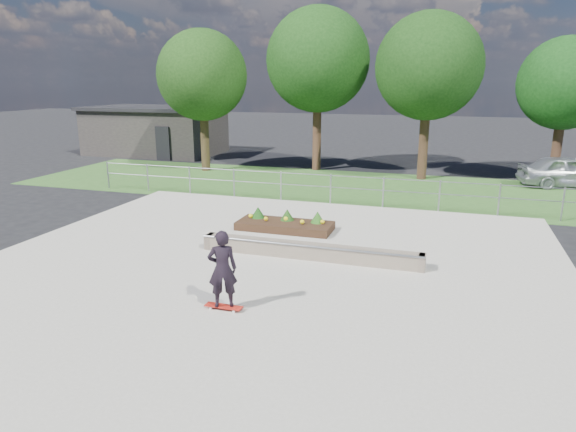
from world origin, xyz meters
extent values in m
plane|color=black|center=(0.00, 0.00, 0.00)|extent=(120.00, 120.00, 0.00)
cube|color=#2C5421|center=(0.00, 11.00, 0.01)|extent=(30.00, 8.00, 0.02)
cube|color=#A39F90|center=(0.00, 0.00, 0.03)|extent=(15.00, 15.00, 0.06)
cylinder|color=#979A9F|center=(-10.00, 7.50, 0.60)|extent=(0.06, 0.06, 1.20)
cylinder|color=#94969D|center=(-8.00, 7.50, 0.60)|extent=(0.06, 0.06, 1.20)
cylinder|color=#94989C|center=(-6.00, 7.50, 0.60)|extent=(0.06, 0.06, 1.20)
cylinder|color=gray|center=(-4.00, 7.50, 0.60)|extent=(0.06, 0.06, 1.20)
cylinder|color=#93969B|center=(-2.00, 7.50, 0.60)|extent=(0.06, 0.06, 1.20)
cylinder|color=#919399|center=(0.00, 7.50, 0.60)|extent=(0.06, 0.06, 1.20)
cylinder|color=#919499|center=(2.00, 7.50, 0.60)|extent=(0.06, 0.06, 1.20)
cylinder|color=gray|center=(4.00, 7.50, 0.60)|extent=(0.06, 0.06, 1.20)
cylinder|color=gray|center=(6.00, 7.50, 0.60)|extent=(0.06, 0.06, 1.20)
cylinder|color=#979A9F|center=(8.00, 7.50, 0.60)|extent=(0.06, 0.06, 1.20)
cylinder|color=gray|center=(0.00, 7.50, 1.15)|extent=(20.00, 0.04, 0.04)
cylinder|color=gray|center=(0.00, 7.50, 0.70)|extent=(20.00, 0.04, 0.04)
cube|color=#292625|center=(-14.00, 18.00, 1.40)|extent=(8.00, 5.00, 2.80)
cube|color=black|center=(-14.00, 18.00, 2.90)|extent=(8.40, 5.40, 0.20)
cube|color=black|center=(-12.00, 15.45, 1.00)|extent=(0.90, 0.10, 2.00)
cylinder|color=#322414|center=(-8.00, 13.00, 1.46)|extent=(0.44, 0.44, 2.93)
sphere|color=black|center=(-8.00, 13.00, 4.88)|extent=(4.55, 4.55, 4.55)
cylinder|color=#382016|center=(-2.50, 15.00, 1.69)|extent=(0.44, 0.44, 3.38)
sphere|color=black|center=(-2.50, 15.00, 5.62)|extent=(5.25, 5.25, 5.25)
cylinder|color=#321F14|center=(3.00, 14.00, 1.57)|extent=(0.44, 0.44, 3.15)
sphere|color=black|center=(3.00, 14.00, 5.25)|extent=(4.90, 4.90, 4.90)
cylinder|color=#342015|center=(9.00, 15.50, 1.35)|extent=(0.44, 0.44, 2.70)
sphere|color=black|center=(9.00, 15.50, 4.50)|extent=(4.20, 4.20, 4.20)
cube|color=#6A5D4E|center=(0.88, 1.22, 0.26)|extent=(6.00, 0.40, 0.40)
cylinder|color=gray|center=(0.88, 1.02, 0.46)|extent=(6.00, 0.06, 0.06)
cube|color=brown|center=(-2.02, 1.22, 0.26)|extent=(0.15, 0.42, 0.40)
cube|color=brown|center=(3.78, 1.22, 0.26)|extent=(0.15, 0.42, 0.40)
cube|color=black|center=(-0.57, 3.59, 0.18)|extent=(3.00, 1.20, 0.25)
sphere|color=yellow|center=(-1.77, 3.69, 0.39)|extent=(0.14, 0.14, 0.14)
sphere|color=gold|center=(-1.17, 3.49, 0.39)|extent=(0.14, 0.14, 0.14)
sphere|color=yellow|center=(-0.57, 3.69, 0.39)|extent=(0.14, 0.14, 0.14)
sphere|color=yellow|center=(0.03, 3.49, 0.39)|extent=(0.14, 0.14, 0.14)
sphere|color=yellow|center=(0.63, 3.69, 0.39)|extent=(0.14, 0.14, 0.14)
cone|color=#153F12|center=(-1.57, 3.84, 0.49)|extent=(0.44, 0.44, 0.36)
cone|color=#183F12|center=(-0.57, 3.84, 0.49)|extent=(0.44, 0.44, 0.36)
cone|color=#1E4C15|center=(0.43, 3.84, 0.49)|extent=(0.44, 0.44, 0.36)
cylinder|color=white|center=(-0.23, -2.45, 0.09)|extent=(0.05, 0.03, 0.05)
cylinder|color=white|center=(-0.23, -2.27, 0.09)|extent=(0.05, 0.03, 0.05)
cylinder|color=white|center=(0.29, -2.45, 0.09)|extent=(0.05, 0.03, 0.05)
cylinder|color=white|center=(0.29, -2.27, 0.09)|extent=(0.05, 0.03, 0.05)
cylinder|color=gray|center=(-0.23, -2.36, 0.11)|extent=(0.02, 0.18, 0.02)
cylinder|color=#A3A3A8|center=(0.29, -2.36, 0.11)|extent=(0.02, 0.18, 0.02)
cube|color=#A91F14|center=(0.03, -2.36, 0.13)|extent=(0.80, 0.21, 0.02)
imported|color=black|center=(0.03, -2.36, 0.96)|extent=(0.70, 0.60, 1.63)
imported|color=#A2A6AB|center=(9.34, 13.99, 0.71)|extent=(4.43, 2.51, 1.42)
camera|label=1|loc=(4.25, -11.27, 4.68)|focal=32.00mm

